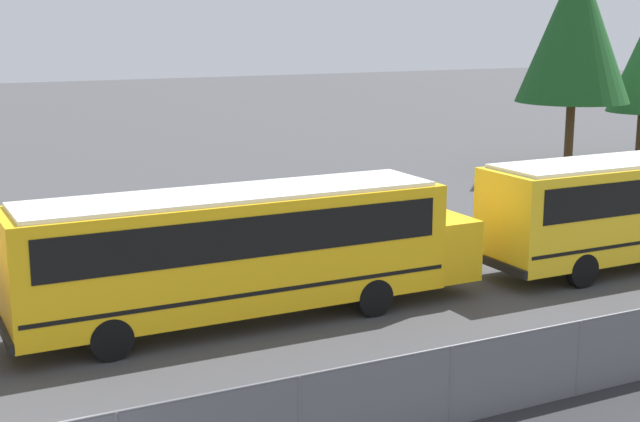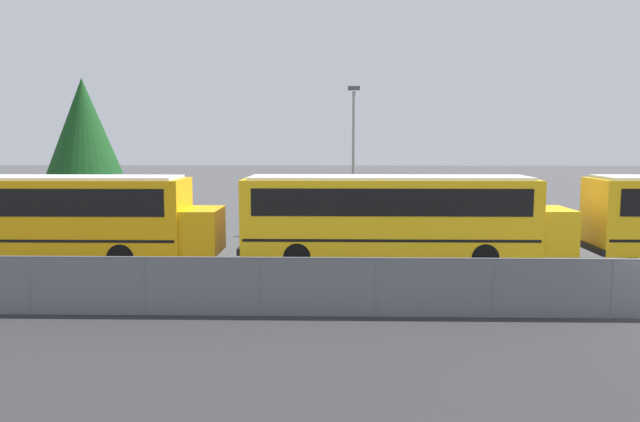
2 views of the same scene
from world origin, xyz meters
TOP-DOWN VIEW (x-y plane):
  - school_bus_3 at (6.56, 7.27)m, footprint 12.27×2.57m
  - tree_1 at (29.95, 21.51)m, footprint 5.58×5.58m

SIDE VIEW (x-z plane):
  - school_bus_3 at x=6.56m, z-range 0.31..3.64m
  - tree_1 at x=29.95m, z-range 1.69..12.35m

